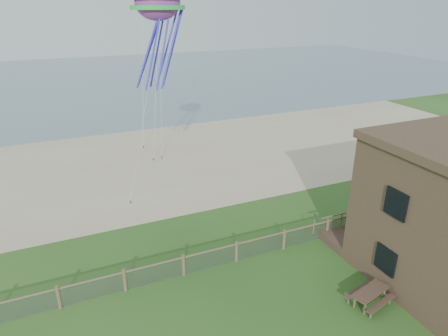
{
  "coord_description": "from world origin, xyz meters",
  "views": [
    {
      "loc": [
        -7.91,
        -10.36,
        13.12
      ],
      "look_at": [
        0.14,
        8.0,
        4.74
      ],
      "focal_mm": 32.0,
      "sensor_mm": 36.0,
      "label": 1
    }
  ],
  "objects": [
    {
      "name": "octopus_kite",
      "position": [
        -1.93,
        12.07,
        11.52
      ],
      "size": [
        3.06,
        2.23,
        6.12
      ],
      "primitive_type": null,
      "rotation": [
        0.0,
        0.0,
        0.04
      ],
      "color": "#FF2854"
    },
    {
      "name": "sand_beach",
      "position": [
        0.0,
        22.0,
        0.0
      ],
      "size": [
        72.0,
        20.0,
        0.02
      ],
      "primitive_type": "cube",
      "color": "tan",
      "rests_on": "ground"
    },
    {
      "name": "motel_deck",
      "position": [
        13.0,
        5.0,
        0.25
      ],
      "size": [
        15.0,
        2.0,
        0.5
      ],
      "primitive_type": "cube",
      "color": "#51382E",
      "rests_on": "ground"
    },
    {
      "name": "ocean",
      "position": [
        0.0,
        66.0,
        0.0
      ],
      "size": [
        160.0,
        68.0,
        0.02
      ],
      "primitive_type": "cube",
      "color": "slate",
      "rests_on": "ground"
    },
    {
      "name": "chainlink_fence",
      "position": [
        0.0,
        6.0,
        0.55
      ],
      "size": [
        36.2,
        0.2,
        1.25
      ],
      "primitive_type": null,
      "color": "brown",
      "rests_on": "ground"
    },
    {
      "name": "picnic_table",
      "position": [
        4.27,
        0.5,
        0.41
      ],
      "size": [
        2.25,
        1.9,
        0.83
      ],
      "primitive_type": null,
      "rotation": [
        0.0,
        0.0,
        0.24
      ],
      "color": "#51382E",
      "rests_on": "ground"
    }
  ]
}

